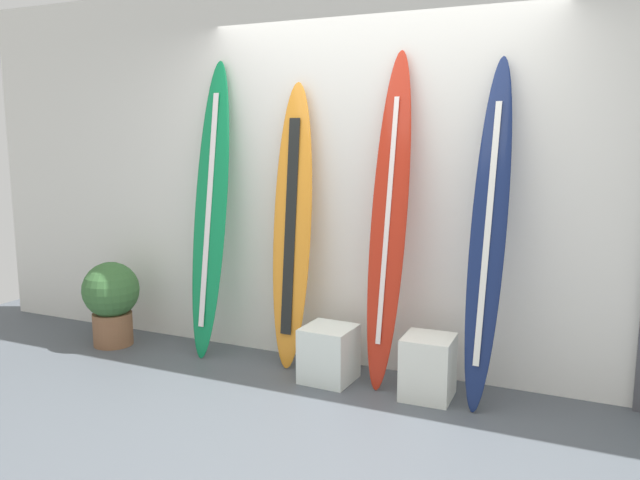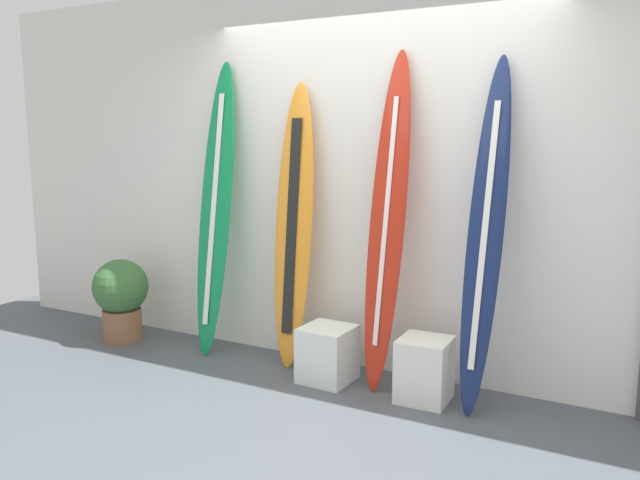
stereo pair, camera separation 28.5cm
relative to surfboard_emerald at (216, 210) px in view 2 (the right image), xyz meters
name	(u,v)px [view 2 (the right image)]	position (x,y,z in m)	size (l,w,h in m)	color
ground	(286,438)	(1.22, -0.99, -1.14)	(8.00, 8.00, 0.04)	#484E55
wall_back	(379,176)	(1.22, 0.31, 0.28)	(7.20, 0.20, 2.80)	silver
surfboard_emerald	(216,210)	(0.00, 0.00, 0.00)	(0.31, 0.41, 2.25)	#108348
surfboard_sunset	(294,228)	(0.68, 0.03, -0.10)	(0.31, 0.31, 2.07)	orange
surfboard_crimson	(387,221)	(1.42, -0.01, 0.00)	(0.27, 0.44, 2.25)	red
surfboard_navy	(485,238)	(2.08, -0.06, -0.05)	(0.24, 0.50, 2.18)	navy
display_block_left	(327,354)	(1.05, -0.15, -0.93)	(0.35, 0.35, 0.38)	white
display_block_center	(424,370)	(1.75, -0.15, -0.92)	(0.32, 0.32, 0.41)	silver
potted_plant	(121,295)	(-0.86, -0.18, -0.74)	(0.45, 0.45, 0.68)	brown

